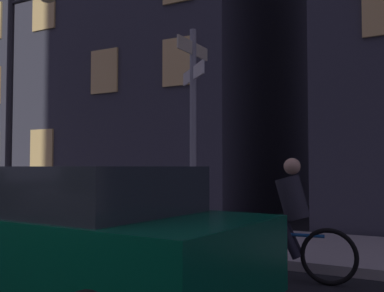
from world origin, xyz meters
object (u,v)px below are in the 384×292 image
object	(u,v)px
signpost	(193,118)
car_far_oncoming	(56,234)
cyclist	(289,224)
street_lamp	(16,86)

from	to	relation	value
signpost	car_far_oncoming	bearing A→B (deg)	-83.93
car_far_oncoming	cyclist	xyz separation A→B (m)	(1.75, 2.37, -0.05)
signpost	car_far_oncoming	size ratio (longest dim) A/B	0.82
street_lamp	cyclist	world-z (taller)	street_lamp
signpost	car_far_oncoming	world-z (taller)	signpost
car_far_oncoming	signpost	bearing A→B (deg)	96.07
signpost	cyclist	xyz separation A→B (m)	(2.15, -1.32, -1.64)
signpost	street_lamp	world-z (taller)	street_lamp
signpost	street_lamp	distance (m)	5.15
signpost	cyclist	bearing A→B (deg)	-31.58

